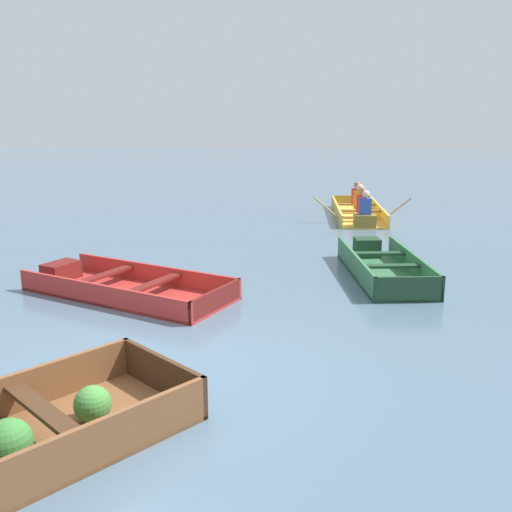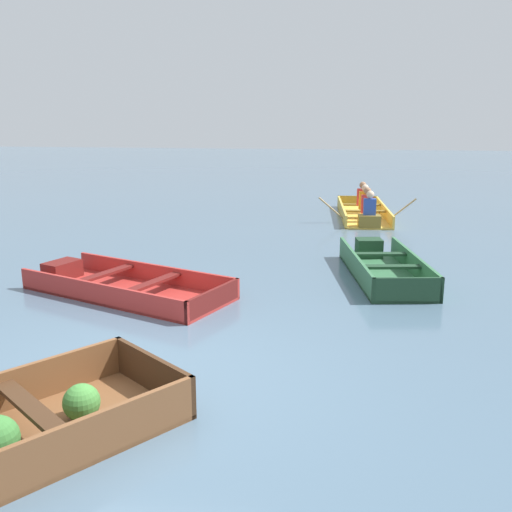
% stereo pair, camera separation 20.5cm
% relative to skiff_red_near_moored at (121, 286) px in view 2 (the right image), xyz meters
% --- Properties ---
extents(ground_plane, '(80.00, 80.00, 0.00)m').
position_rel_skiff_red_near_moored_xyz_m(ground_plane, '(1.25, -2.78, -0.10)').
color(ground_plane, slate).
extents(skiff_red_near_moored, '(3.40, 2.34, 0.32)m').
position_rel_skiff_red_near_moored_xyz_m(skiff_red_near_moored, '(0.00, 0.00, 0.00)').
color(skiff_red_near_moored, '#AD2D28').
rests_on(skiff_red_near_moored, ground).
extents(skiff_green_mid_moored, '(1.46, 2.90, 0.38)m').
position_rel_skiff_red_near_moored_xyz_m(skiff_green_mid_moored, '(3.96, 1.56, 0.03)').
color(skiff_green_mid_moored, '#387047').
rests_on(skiff_green_mid_moored, ground).
extents(rowboat_yellow_with_crew, '(2.38, 3.53, 0.89)m').
position_rel_skiff_red_near_moored_xyz_m(rowboat_yellow_with_crew, '(3.85, 6.90, 0.11)').
color(rowboat_yellow_with_crew, '#E5BC47').
rests_on(rowboat_yellow_with_crew, ground).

